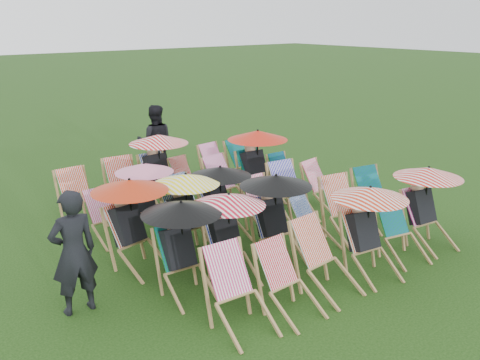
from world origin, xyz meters
TOP-DOWN VIEW (x-y plane):
  - ground at (0.00, 0.00)m, footprint 100.00×100.00m
  - deckchair_0 at (-1.92, -2.18)m, footprint 0.70×0.94m
  - deckchair_1 at (-1.22, -2.31)m, footprint 0.63×0.86m
  - deckchair_2 at (-0.44, -2.21)m, footprint 0.72×0.96m
  - deckchair_3 at (0.43, -2.23)m, footprint 1.10×1.16m
  - deckchair_4 at (1.26, -2.21)m, footprint 0.74×0.92m
  - deckchair_5 at (2.01, -2.16)m, footprint 1.10×1.16m
  - deckchair_6 at (-1.97, -1.04)m, footprint 1.08×1.13m
  - deckchair_7 at (-1.21, -1.08)m, footprint 1.04×1.10m
  - deckchair_8 at (-0.25, -1.00)m, footprint 1.11×1.18m
  - deckchair_9 at (0.49, -1.11)m, footprint 0.70×0.86m
  - deckchair_10 at (1.23, -1.16)m, footprint 0.82×1.03m
  - deckchair_11 at (2.12, -1.11)m, footprint 0.82×1.02m
  - deckchair_12 at (-2.10, 0.09)m, footprint 1.13×1.24m
  - deckchair_13 at (-1.17, 0.06)m, footprint 1.07×1.12m
  - deckchair_14 at (-0.42, 0.15)m, footprint 1.04×1.13m
  - deckchair_15 at (0.38, -0.03)m, footprint 0.65×0.88m
  - deckchair_16 at (1.17, 0.11)m, footprint 0.78×1.01m
  - deckchair_17 at (2.01, 0.08)m, footprint 0.75×0.94m
  - deckchair_18 at (-1.99, 1.26)m, footprint 0.62×0.82m
  - deckchair_19 at (-1.26, 1.26)m, footprint 1.01×1.06m
  - deckchair_20 at (-0.40, 1.22)m, footprint 0.62×0.81m
  - deckchair_21 at (0.51, 1.18)m, footprint 0.81×1.03m
  - deckchair_22 at (1.33, 1.26)m, footprint 1.21×1.26m
  - deckchair_23 at (2.05, 1.21)m, footprint 0.59×0.79m
  - deckchair_24 at (-2.02, 2.29)m, footprint 0.65×0.91m
  - deckchair_25 at (-1.09, 2.30)m, footprint 0.76×1.00m
  - deckchair_26 at (-0.30, 2.37)m, footprint 1.17×1.21m
  - deckchair_27 at (0.30, 2.31)m, footprint 0.62×0.81m
  - deckchair_28 at (1.21, 2.42)m, footprint 0.72×0.93m
  - deckchair_29 at (1.88, 2.34)m, footprint 0.75×0.96m
  - person_left at (-3.28, -0.58)m, footprint 0.61×0.41m
  - person_rear at (0.54, 4.02)m, footprint 1.04×0.98m

SIDE VIEW (x-z plane):
  - ground at x=0.00m, z-range 0.00..0.00m
  - deckchair_27 at x=0.30m, z-range 0.00..0.82m
  - deckchair_20 at x=-0.40m, z-range 0.00..0.82m
  - deckchair_23 at x=2.05m, z-range 0.00..0.83m
  - deckchair_9 at x=0.49m, z-range 0.00..0.83m
  - deckchair_18 at x=-1.99m, z-range 0.00..0.84m
  - deckchair_4 at x=1.26m, z-range 0.00..0.89m
  - deckchair_1 at x=-1.22m, z-range 0.00..0.90m
  - deckchair_15 at x=0.38m, z-range 0.00..0.92m
  - deckchair_17 at x=2.01m, z-range 0.00..0.92m
  - deckchair_28 at x=1.21m, z-range 0.00..0.94m
  - deckchair_29 at x=1.88m, z-range 0.00..0.96m
  - deckchair_24 at x=-2.02m, z-range 0.00..0.97m
  - deckchair_0 at x=-1.92m, z-range 0.00..0.97m
  - deckchair_2 at x=-0.44m, z-range 0.00..0.99m
  - deckchair_11 at x=2.12m, z-range 0.00..1.00m
  - deckchair_16 at x=1.17m, z-range 0.00..1.01m
  - deckchair_10 at x=1.23m, z-range 0.00..1.02m
  - deckchair_25 at x=-1.09m, z-range 0.00..1.02m
  - deckchair_21 at x=0.51m, z-range 0.00..1.02m
  - deckchair_19 at x=-1.26m, z-range 0.03..1.23m
  - deckchair_14 at x=-0.42m, z-range 0.03..1.27m
  - deckchair_7 at x=-1.21m, z-range 0.03..1.27m
  - deckchair_13 at x=-1.17m, z-range 0.03..1.30m
  - deckchair_6 at x=-1.97m, z-range 0.04..1.32m
  - deckchair_5 at x=2.01m, z-range 0.04..1.34m
  - deckchair_3 at x=0.43m, z-range 0.04..1.34m
  - deckchair_8 at x=-0.25m, z-range 0.04..1.36m
  - deckchair_12 at x=-2.10m, z-range 0.04..1.38m
  - deckchair_26 at x=-0.30m, z-range 0.04..1.43m
  - deckchair_22 at x=1.33m, z-range 0.04..1.47m
  - person_left at x=-3.28m, z-range 0.00..1.63m
  - person_rear at x=0.54m, z-range 0.00..1.71m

